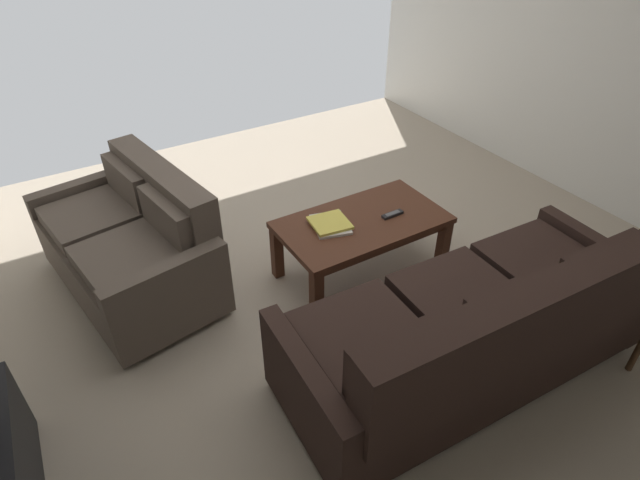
% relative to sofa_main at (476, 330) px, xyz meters
% --- Properties ---
extents(ground_plane, '(5.05, 5.29, 0.01)m').
position_rel_sofa_main_xyz_m(ground_plane, '(0.19, -1.15, -0.37)').
color(ground_plane, tan).
extents(wall_left, '(0.12, 5.29, 2.58)m').
position_rel_sofa_main_xyz_m(wall_left, '(-2.33, -1.15, 0.92)').
color(wall_left, silver).
rests_on(wall_left, ground).
extents(sofa_main, '(2.12, 0.95, 0.88)m').
position_rel_sofa_main_xyz_m(sofa_main, '(0.00, 0.00, 0.00)').
color(sofa_main, black).
rests_on(sofa_main, ground).
extents(loveseat_near, '(0.99, 1.47, 0.84)m').
position_rel_sofa_main_xyz_m(loveseat_near, '(1.36, -1.76, -0.01)').
color(loveseat_near, black).
rests_on(loveseat_near, ground).
extents(coffee_table, '(1.14, 0.63, 0.45)m').
position_rel_sofa_main_xyz_m(coffee_table, '(-0.01, -1.09, 0.01)').
color(coffee_table, '#4C2819').
rests_on(coffee_table, ground).
extents(book_stack, '(0.29, 0.33, 0.04)m').
position_rel_sofa_main_xyz_m(book_stack, '(0.21, -1.15, 0.10)').
color(book_stack, silver).
rests_on(book_stack, coffee_table).
extents(tv_remote, '(0.16, 0.05, 0.02)m').
position_rel_sofa_main_xyz_m(tv_remote, '(-0.22, -1.03, 0.09)').
color(tv_remote, black).
rests_on(tv_remote, coffee_table).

